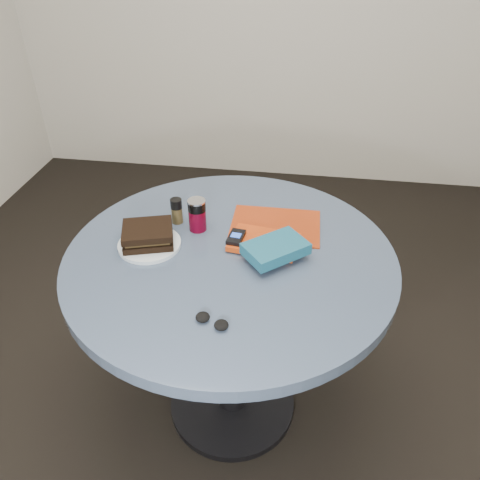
# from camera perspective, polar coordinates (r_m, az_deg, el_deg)

# --- Properties ---
(ground) EXTENTS (4.00, 4.00, 0.00)m
(ground) POSITION_cam_1_polar(r_m,az_deg,el_deg) (1.96, -0.92, -19.35)
(ground) COLOR black
(ground) RESTS_ON ground
(table) EXTENTS (1.00, 1.00, 0.75)m
(table) POSITION_cam_1_polar(r_m,az_deg,el_deg) (1.52, -1.13, -6.48)
(table) COLOR black
(table) RESTS_ON ground
(plate) EXTENTS (0.23, 0.23, 0.01)m
(plate) POSITION_cam_1_polar(r_m,az_deg,el_deg) (1.46, -10.97, -0.52)
(plate) COLOR silver
(plate) RESTS_ON table
(sandwich) EXTENTS (0.18, 0.16, 0.05)m
(sandwich) POSITION_cam_1_polar(r_m,az_deg,el_deg) (1.45, -11.17, 0.64)
(sandwich) COLOR black
(sandwich) RESTS_ON plate
(soda_can) EXTENTS (0.07, 0.07, 0.11)m
(soda_can) POSITION_cam_1_polar(r_m,az_deg,el_deg) (1.49, -5.24, 3.07)
(soda_can) COLOR #5A041A
(soda_can) RESTS_ON table
(pepper_grinder) EXTENTS (0.04, 0.04, 0.09)m
(pepper_grinder) POSITION_cam_1_polar(r_m,az_deg,el_deg) (1.54, -7.72, 3.56)
(pepper_grinder) COLOR #43381D
(pepper_grinder) RESTS_ON table
(magazine) EXTENTS (0.29, 0.22, 0.01)m
(magazine) POSITION_cam_1_polar(r_m,az_deg,el_deg) (1.53, 4.34, 1.77)
(magazine) COLOR maroon
(magazine) RESTS_ON table
(red_book) EXTENTS (0.22, 0.16, 0.02)m
(red_book) POSITION_cam_1_polar(r_m,az_deg,el_deg) (1.44, 2.93, -0.26)
(red_book) COLOR #AB350D
(red_book) RESTS_ON magazine
(novel) EXTENTS (0.21, 0.20, 0.03)m
(novel) POSITION_cam_1_polar(r_m,az_deg,el_deg) (1.37, 4.36, -1.06)
(novel) COLOR navy
(novel) RESTS_ON red_book
(mp3_player) EXTENTS (0.05, 0.08, 0.01)m
(mp3_player) POSITION_cam_1_polar(r_m,az_deg,el_deg) (1.43, -0.49, 0.37)
(mp3_player) COLOR black
(mp3_player) RESTS_ON red_book
(headphones) EXTENTS (0.10, 0.07, 0.02)m
(headphones) POSITION_cam_1_polar(r_m,az_deg,el_deg) (1.18, -3.45, -9.84)
(headphones) COLOR black
(headphones) RESTS_ON table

